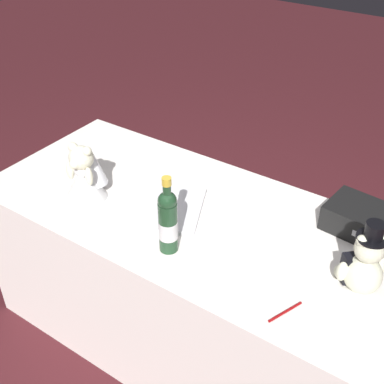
# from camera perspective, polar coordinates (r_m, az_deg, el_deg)

# --- Properties ---
(ground_plane) EXTENTS (12.00, 12.00, 0.00)m
(ground_plane) POSITION_cam_1_polar(r_m,az_deg,el_deg) (2.54, 0.00, -15.88)
(ground_plane) COLOR #47191E
(reception_table) EXTENTS (1.78, 0.80, 0.75)m
(reception_table) POSITION_cam_1_polar(r_m,az_deg,el_deg) (2.27, 0.00, -9.89)
(reception_table) COLOR white
(reception_table) RESTS_ON ground_plane
(teddy_bear_groom) EXTENTS (0.16, 0.16, 0.28)m
(teddy_bear_groom) POSITION_cam_1_polar(r_m,az_deg,el_deg) (1.72, 18.98, -7.83)
(teddy_bear_groom) COLOR beige
(teddy_bear_groom) RESTS_ON reception_table
(teddy_bear_bride) EXTENTS (0.18, 0.22, 0.25)m
(teddy_bear_bride) POSITION_cam_1_polar(r_m,az_deg,el_deg) (2.10, -12.00, 2.09)
(teddy_bear_bride) COLOR white
(teddy_bear_bride) RESTS_ON reception_table
(champagne_bottle) EXTENTS (0.07, 0.07, 0.31)m
(champagne_bottle) POSITION_cam_1_polar(r_m,az_deg,el_deg) (1.77, -2.77, -3.28)
(champagne_bottle) COLOR #1F4126
(champagne_bottle) RESTS_ON reception_table
(signing_pen) EXTENTS (0.06, 0.14, 0.01)m
(signing_pen) POSITION_cam_1_polar(r_m,az_deg,el_deg) (1.66, 10.72, -13.24)
(signing_pen) COLOR maroon
(signing_pen) RESTS_ON reception_table
(gift_case_black) EXTENTS (0.28, 0.22, 0.10)m
(gift_case_black) POSITION_cam_1_polar(r_m,az_deg,el_deg) (2.01, 18.89, -3.00)
(gift_case_black) COLOR black
(gift_case_black) RESTS_ON reception_table
(guestbook) EXTENTS (0.31, 0.36, 0.02)m
(guestbook) POSITION_cam_1_polar(r_m,az_deg,el_deg) (2.02, -1.87, -1.93)
(guestbook) COLOR white
(guestbook) RESTS_ON reception_table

